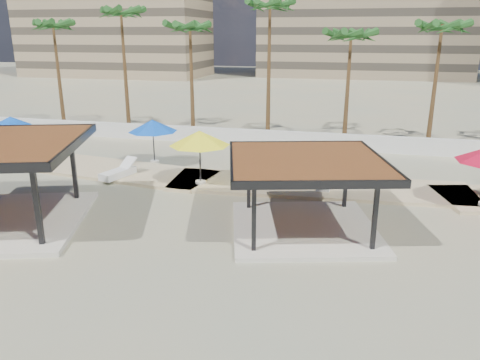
# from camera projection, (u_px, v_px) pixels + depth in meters

# --- Properties ---
(ground) EXTENTS (200.00, 200.00, 0.00)m
(ground) POSITION_uv_depth(u_px,v_px,m) (253.00, 237.00, 19.22)
(ground) COLOR tan
(ground) RESTS_ON ground
(promenade) EXTENTS (44.45, 7.97, 0.24)m
(promenade) POSITION_uv_depth(u_px,v_px,m) (318.00, 183.00, 25.84)
(promenade) COLOR #C6B284
(promenade) RESTS_ON ground
(boundary_wall) EXTENTS (56.00, 0.30, 1.20)m
(boundary_wall) POSITION_uv_depth(u_px,v_px,m) (301.00, 140.00, 33.85)
(boundary_wall) COLOR silver
(boundary_wall) RESTS_ON ground
(pavilion_central) EXTENTS (7.67, 7.67, 3.17)m
(pavilion_central) POSITION_uv_depth(u_px,v_px,m) (305.00, 188.00, 19.35)
(pavilion_central) COLOR beige
(pavilion_central) RESTS_ON ground
(umbrella_a) EXTENTS (3.55, 3.55, 2.55)m
(umbrella_a) POSITION_uv_depth(u_px,v_px,m) (11.00, 122.00, 31.03)
(umbrella_a) COLOR beige
(umbrella_a) RESTS_ON promenade
(umbrella_b) EXTENTS (4.31, 4.31, 2.91)m
(umbrella_b) POSITION_uv_depth(u_px,v_px,m) (200.00, 138.00, 24.76)
(umbrella_b) COLOR beige
(umbrella_b) RESTS_ON promenade
(umbrella_f) EXTENTS (3.74, 3.74, 2.71)m
(umbrella_f) POSITION_uv_depth(u_px,v_px,m) (153.00, 126.00, 28.93)
(umbrella_f) COLOR beige
(umbrella_f) RESTS_ON promenade
(lounger_a) EXTENTS (1.40, 2.54, 0.92)m
(lounger_a) POSITION_uv_depth(u_px,v_px,m) (119.00, 173.00, 26.64)
(lounger_a) COLOR silver
(lounger_a) RESTS_ON promenade
(lounger_b) EXTENTS (0.84, 2.16, 0.80)m
(lounger_b) POSITION_uv_depth(u_px,v_px,m) (325.00, 183.00, 24.96)
(lounger_b) COLOR silver
(lounger_b) RESTS_ON promenade
(palm_a) EXTENTS (3.00, 3.00, 9.45)m
(palm_a) POSITION_uv_depth(u_px,v_px,m) (53.00, 30.00, 38.52)
(palm_a) COLOR brown
(palm_a) RESTS_ON ground
(palm_b) EXTENTS (3.00, 3.00, 10.39)m
(palm_b) POSITION_uv_depth(u_px,v_px,m) (121.00, 18.00, 37.24)
(palm_b) COLOR brown
(palm_b) RESTS_ON ground
(palm_c) EXTENTS (3.00, 3.00, 9.26)m
(palm_c) POSITION_uv_depth(u_px,v_px,m) (190.00, 32.00, 35.62)
(palm_c) COLOR brown
(palm_c) RESTS_ON ground
(palm_d) EXTENTS (3.00, 3.00, 10.80)m
(palm_d) POSITION_uv_depth(u_px,v_px,m) (270.00, 11.00, 34.54)
(palm_d) COLOR brown
(palm_d) RESTS_ON ground
(palm_e) EXTENTS (3.00, 3.00, 8.68)m
(palm_e) POSITION_uv_depth(u_px,v_px,m) (351.00, 40.00, 33.28)
(palm_e) COLOR brown
(palm_e) RESTS_ON ground
(palm_f) EXTENTS (3.00, 3.00, 9.23)m
(palm_f) POSITION_uv_depth(u_px,v_px,m) (441.00, 32.00, 31.93)
(palm_f) COLOR brown
(palm_f) RESTS_ON ground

